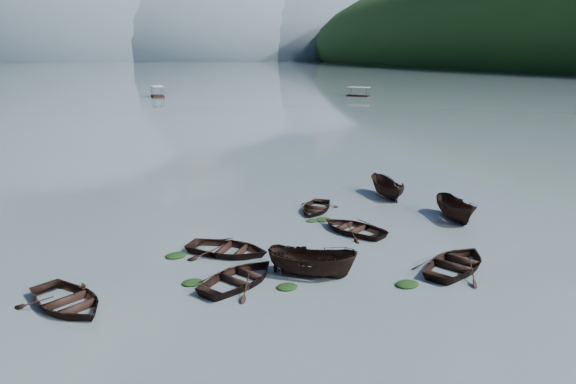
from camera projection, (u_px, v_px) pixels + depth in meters
name	position (u px, v px, depth m)	size (l,w,h in m)	color
ground_plane	(382.00, 301.00, 22.83)	(2400.00, 2400.00, 0.00)	slate
haze_mtn_b	(57.00, 60.00, 815.87)	(520.00, 520.00, 340.00)	#475666
haze_mtn_c	(183.00, 60.00, 883.63)	(520.00, 520.00, 260.00)	#475666
haze_mtn_d	(281.00, 59.00, 944.61)	(520.00, 520.00, 220.00)	#475666
rowboat_0	(68.00, 307.00, 22.33)	(3.33, 4.66, 0.97)	black
rowboat_1	(240.00, 283.00, 24.64)	(3.25, 4.55, 0.94)	black
rowboat_2	(312.00, 276.00, 25.41)	(1.70, 4.51, 1.74)	black
rowboat_3	(353.00, 232.00, 31.72)	(3.15, 4.41, 0.91)	black
rowboat_4	(456.00, 269.00, 26.27)	(3.47, 4.86, 1.01)	black
rowboat_5	(455.00, 219.00, 34.09)	(1.64, 4.37, 1.69)	black
rowboat_6	(228.00, 254.00, 28.23)	(3.34, 4.68, 0.97)	black
rowboat_7	(315.00, 211.00, 35.95)	(2.86, 4.01, 0.83)	black
rowboat_8	(386.00, 197.00, 39.43)	(1.62, 4.31, 1.66)	black
weed_clump_0	(287.00, 288.00, 24.12)	(1.02, 0.83, 0.22)	black
weed_clump_1	(193.00, 284.00, 24.57)	(1.03, 0.82, 0.23)	black
weed_clump_2	(407.00, 285.00, 24.38)	(1.14, 0.92, 0.25)	black
weed_clump_3	(339.00, 253.00, 28.40)	(0.77, 0.65, 0.17)	black
weed_clump_4	(462.00, 221.00, 33.69)	(1.02, 0.81, 0.21)	black
weed_clump_5	(176.00, 257.00, 27.84)	(1.12, 0.90, 0.24)	black
weed_clump_6	(312.00, 221.00, 33.71)	(0.86, 0.72, 0.18)	black
weed_clump_7	(323.00, 220.00, 33.86)	(1.06, 0.85, 0.23)	black
pontoon_centre	(158.00, 97.00, 129.64)	(2.80, 6.73, 2.58)	black
pontoon_right	(359.00, 96.00, 131.14)	(2.42, 5.82, 2.23)	black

